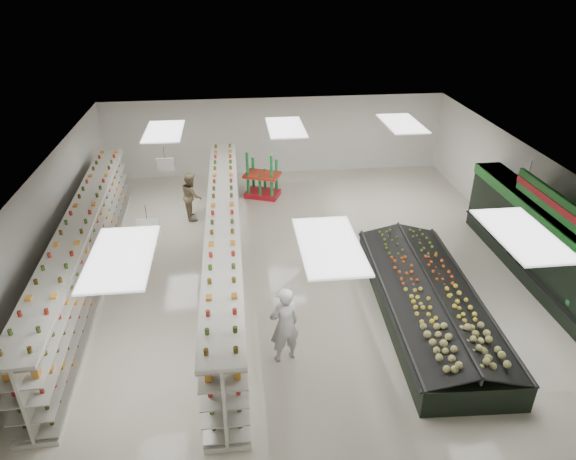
{
  "coord_description": "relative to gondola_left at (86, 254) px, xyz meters",
  "views": [
    {
      "loc": [
        -1.78,
        -12.61,
        8.15
      ],
      "look_at": [
        -0.34,
        0.3,
        1.25
      ],
      "focal_mm": 32.0,
      "sensor_mm": 36.0,
      "label": 1
    }
  ],
  "objects": [
    {
      "name": "floor",
      "position": [
        5.99,
        -0.18,
        -0.91
      ],
      "size": [
        16.0,
        16.0,
        0.0
      ],
      "primitive_type": "plane",
      "color": "beige",
      "rests_on": "ground"
    },
    {
      "name": "aisle_sign_far",
      "position": [
        2.19,
        1.82,
        1.84
      ],
      "size": [
        0.52,
        0.06,
        0.75
      ],
      "color": "white",
      "rests_on": "ceiling"
    },
    {
      "name": "hortifruti_banner",
      "position": [
        12.24,
        -1.68,
        1.74
      ],
      "size": [
        0.12,
        3.2,
        0.95
      ],
      "color": "#1D6D24",
      "rests_on": "ceiling"
    },
    {
      "name": "gondola_center",
      "position": [
        3.83,
        -0.28,
        0.03
      ],
      "size": [
        0.92,
        11.85,
        2.05
      ],
      "rotation": [
        0.0,
        0.0,
        -0.0
      ],
      "color": "white",
      "rests_on": "floor"
    },
    {
      "name": "soda_endcap",
      "position": [
        5.26,
        5.36,
        -0.1
      ],
      "size": [
        1.54,
        1.3,
        1.67
      ],
      "rotation": [
        0.0,
        0.0,
        -0.38
      ],
      "color": "red",
      "rests_on": "floor"
    },
    {
      "name": "gondola_left",
      "position": [
        0.0,
        0.0,
        0.0
      ],
      "size": [
        1.3,
        11.47,
        1.98
      ],
      "rotation": [
        0.0,
        0.0,
        0.04
      ],
      "color": "white",
      "rests_on": "floor"
    },
    {
      "name": "ceiling",
      "position": [
        5.99,
        -0.18,
        2.29
      ],
      "size": [
        14.0,
        16.0,
        0.02
      ],
      "primitive_type": "cube",
      "color": "white",
      "rests_on": "wall_back"
    },
    {
      "name": "wall_right",
      "position": [
        12.99,
        -0.18,
        0.69
      ],
      "size": [
        0.02,
        16.0,
        3.2
      ],
      "primitive_type": "cube",
      "color": "white",
      "rests_on": "floor"
    },
    {
      "name": "produce_wall_case",
      "position": [
        12.53,
        -1.68,
        0.33
      ],
      "size": [
        0.93,
        8.0,
        2.2
      ],
      "color": "black",
      "rests_on": "floor"
    },
    {
      "name": "shopper_main",
      "position": [
        5.14,
        -3.78,
        0.05
      ],
      "size": [
        0.8,
        0.65,
        1.92
      ],
      "primitive_type": "imported",
      "rotation": [
        0.0,
        0.0,
        3.44
      ],
      "color": "silver",
      "rests_on": "floor"
    },
    {
      "name": "wall_left",
      "position": [
        -1.01,
        -0.18,
        0.69
      ],
      "size": [
        0.02,
        16.0,
        3.2
      ],
      "primitive_type": "cube",
      "color": "white",
      "rests_on": "floor"
    },
    {
      "name": "aisle_sign_near",
      "position": [
        2.19,
        -2.18,
        1.84
      ],
      "size": [
        0.52,
        0.06,
        0.75
      ],
      "color": "white",
      "rests_on": "ceiling"
    },
    {
      "name": "shopper_background",
      "position": [
        2.69,
        3.8,
        -0.07
      ],
      "size": [
        0.65,
        0.9,
        1.68
      ],
      "primitive_type": "imported",
      "rotation": [
        0.0,
        0.0,
        1.76
      ],
      "color": "#9E8861",
      "rests_on": "floor"
    },
    {
      "name": "wall_back",
      "position": [
        5.99,
        7.82,
        0.69
      ],
      "size": [
        14.0,
        0.02,
        3.2
      ],
      "primitive_type": "cube",
      "color": "white",
      "rests_on": "floor"
    },
    {
      "name": "produce_island",
      "position": [
        8.96,
        -2.55,
        -0.46
      ],
      "size": [
        2.75,
        6.79,
        1.0
      ],
      "rotation": [
        0.0,
        0.0,
        -0.05
      ],
      "color": "black",
      "rests_on": "floor"
    }
  ]
}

